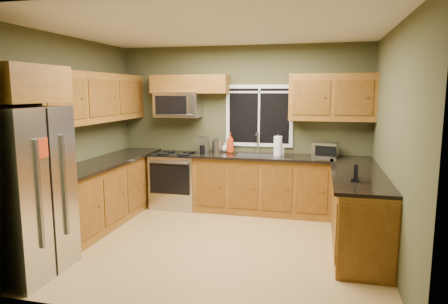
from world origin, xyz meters
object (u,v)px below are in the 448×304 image
at_px(kettle, 216,146).
at_px(soap_bottle_c, 226,147).
at_px(range, 177,180).
at_px(microwave, 178,105).
at_px(coffee_maker, 203,146).
at_px(soap_bottle_b, 281,150).
at_px(refrigerator, 22,192).
at_px(cordless_phone, 356,177).
at_px(soap_bottle_a, 230,143).
at_px(paper_towel_roll, 278,146).
at_px(toaster_oven, 325,150).

bearing_deg(kettle, soap_bottle_c, 35.95).
xyz_separation_m(range, microwave, (-0.00, 0.14, 1.26)).
distance_m(coffee_maker, soap_bottle_b, 1.28).
relative_size(refrigerator, soap_bottle_b, 10.25).
bearing_deg(kettle, cordless_phone, -39.64).
xyz_separation_m(kettle, cordless_phone, (2.09, -1.73, -0.06)).
distance_m(kettle, soap_bottle_a, 0.24).
xyz_separation_m(soap_bottle_c, cordless_phone, (1.95, -1.83, -0.02)).
height_order(refrigerator, kettle, refrigerator).
bearing_deg(soap_bottle_a, cordless_phone, -43.23).
bearing_deg(coffee_maker, soap_bottle_a, 18.95).
bearing_deg(cordless_phone, paper_towel_roll, 122.86).
bearing_deg(refrigerator, soap_bottle_c, 63.60).
height_order(soap_bottle_a, cordless_phone, soap_bottle_a).
distance_m(microwave, kettle, 0.95).
distance_m(microwave, soap_bottle_b, 1.89).
bearing_deg(toaster_oven, paper_towel_roll, -177.27).
xyz_separation_m(kettle, soap_bottle_c, (0.14, 0.10, -0.03)).
xyz_separation_m(refrigerator, paper_towel_roll, (2.39, 2.80, 0.20)).
relative_size(refrigerator, microwave, 2.37).
bearing_deg(soap_bottle_a, kettle, -177.25).
distance_m(toaster_oven, soap_bottle_a, 1.53).
distance_m(microwave, cordless_phone, 3.33).
height_order(range, soap_bottle_b, soap_bottle_b).
bearing_deg(paper_towel_roll, soap_bottle_b, 57.95).
relative_size(microwave, cordless_phone, 3.85).
xyz_separation_m(soap_bottle_b, soap_bottle_c, (-0.95, 0.12, -0.00)).
bearing_deg(soap_bottle_c, soap_bottle_b, -7.15).
relative_size(soap_bottle_a, soap_bottle_b, 1.86).
distance_m(toaster_oven, cordless_phone, 1.70).
bearing_deg(coffee_maker, kettle, 35.84).
bearing_deg(range, soap_bottle_b, 3.64).
xyz_separation_m(refrigerator, cordless_phone, (3.44, 1.17, 0.10)).
bearing_deg(toaster_oven, soap_bottle_c, 174.25).
xyz_separation_m(coffee_maker, soap_bottle_c, (0.32, 0.23, -0.05)).
distance_m(paper_towel_roll, soap_bottle_b, 0.12).
xyz_separation_m(range, toaster_oven, (2.43, 0.07, 0.59)).
xyz_separation_m(toaster_oven, soap_bottle_b, (-0.68, 0.04, -0.03)).
bearing_deg(kettle, refrigerator, -115.00).
bearing_deg(paper_towel_roll, refrigerator, -130.46).
bearing_deg(cordless_phone, soap_bottle_b, 120.39).
bearing_deg(soap_bottle_a, coffee_maker, -161.05).
relative_size(toaster_oven, soap_bottle_a, 1.28).
bearing_deg(refrigerator, paper_towel_roll, 49.54).
bearing_deg(toaster_oven, microwave, 178.35).
xyz_separation_m(soap_bottle_a, soap_bottle_c, (-0.10, 0.09, -0.08)).
xyz_separation_m(microwave, kettle, (0.66, -0.00, -0.67)).
distance_m(soap_bottle_a, soap_bottle_c, 0.16).
relative_size(microwave, paper_towel_roll, 2.20).
bearing_deg(refrigerator, soap_bottle_b, 49.75).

